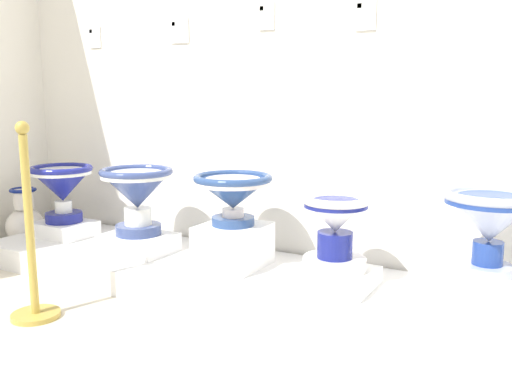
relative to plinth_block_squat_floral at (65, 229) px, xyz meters
name	(u,v)px	position (x,y,z in m)	size (l,w,h in m)	color
wall_back	(320,3)	(1.61, 0.42, 1.36)	(4.60, 0.06, 3.09)	white
display_platform	(281,288)	(1.61, -0.01, -0.12)	(3.85, 0.77, 0.14)	white
plinth_block_squat_floral	(65,229)	(0.00, 0.00, 0.00)	(0.36, 0.29, 0.10)	white
antique_toilet_squat_floral	(62,184)	(0.00, 0.00, 0.30)	(0.40, 0.40, 0.37)	navy
plinth_block_central_ornate	(139,243)	(0.67, -0.04, 0.00)	(0.40, 0.31, 0.11)	white
antique_toilet_central_ornate	(137,190)	(0.67, -0.04, 0.32)	(0.42, 0.42, 0.39)	#374880
plinth_block_rightmost	(233,245)	(1.31, 0.00, 0.07)	(0.33, 0.36, 0.23)	white
antique_toilet_rightmost	(233,191)	(1.31, 0.00, 0.36)	(0.42, 0.42, 0.27)	navy
plinth_block_broad_patterned	(334,278)	(1.90, -0.03, -0.01)	(0.38, 0.35, 0.08)	white
antique_toilet_broad_patterned	(335,224)	(1.90, -0.03, 0.26)	(0.33, 0.33, 0.36)	white
plinth_block_slender_white	(485,290)	(2.57, 0.04, 0.03)	(0.37, 0.31, 0.15)	white
antique_toilet_slender_white	(490,217)	(2.57, 0.04, 0.35)	(0.40, 0.40, 0.36)	#A8B3D2
info_placard_first	(95,37)	(-0.04, 0.39, 1.26)	(0.10, 0.01, 0.14)	white
info_placard_second	(179,31)	(0.69, 0.39, 1.26)	(0.14, 0.01, 0.15)	white
info_placard_third	(267,16)	(1.30, 0.39, 1.31)	(0.10, 0.01, 0.15)	white
info_placard_fourth	(366,14)	(1.88, 0.39, 1.27)	(0.11, 0.01, 0.16)	white
decorative_vase_companion	(25,223)	(-0.39, 0.00, 0.00)	(0.26, 0.26, 0.43)	navy
stanchion_post_near_left	(32,257)	(0.68, -0.79, 0.12)	(0.23, 0.23, 0.94)	#B2973E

